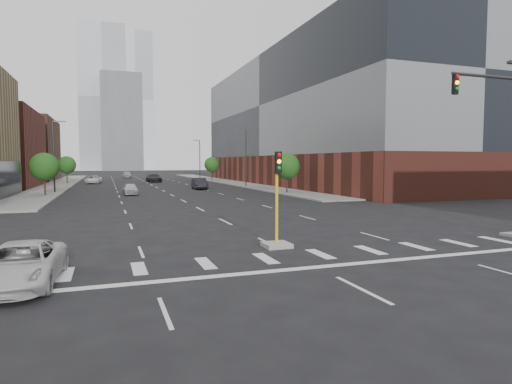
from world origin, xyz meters
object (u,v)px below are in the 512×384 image
car_distant (127,175)px  parked_minivan (21,265)px  car_mid_right (200,184)px  car_deep_right (154,178)px  car_near_left (130,189)px  median_traffic_signal (277,226)px  car_far_left (94,180)px

car_distant → parked_minivan: car_distant is taller
car_mid_right → car_deep_right: (-3.91, 24.86, 0.02)m
car_deep_right → car_near_left: bearing=-105.7°
car_near_left → car_mid_right: size_ratio=0.83×
median_traffic_signal → car_far_left: 66.22m
car_near_left → car_far_left: (-4.89, 30.29, 0.00)m
car_near_left → car_mid_right: bearing=36.5°
median_traffic_signal → parked_minivan: size_ratio=0.90×
car_distant → parked_minivan: 94.70m
car_near_left → parked_minivan: 38.58m
median_traffic_signal → car_near_left: size_ratio=1.06×
median_traffic_signal → parked_minivan: 10.43m
car_distant → car_mid_right: bearing=-76.0°
median_traffic_signal → car_deep_right: median_traffic_signal is taller
car_near_left → car_distant: size_ratio=0.83×
car_far_left → car_deep_right: bearing=21.5°
car_near_left → car_distant: bearing=86.8°
car_mid_right → car_deep_right: size_ratio=0.86×
car_mid_right → car_deep_right: car_deep_right is taller
car_near_left → parked_minivan: bearing=-99.0°
car_far_left → car_mid_right: bearing=-46.8°
car_mid_right → parked_minivan: size_ratio=1.03×
median_traffic_signal → car_distant: 91.47m
car_mid_right → car_distant: 49.10m
car_distant → car_near_left: bearing=-87.5°
car_distant → parked_minivan: bearing=-89.8°
car_far_left → parked_minivan: car_far_left is taller
car_near_left → car_distant: (2.16, 56.19, 0.14)m
car_mid_right → car_far_left: bearing=125.6°
median_traffic_signal → car_far_left: size_ratio=0.86×
median_traffic_signal → car_distant: bearing=91.6°
parked_minivan → car_near_left: bearing=85.2°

